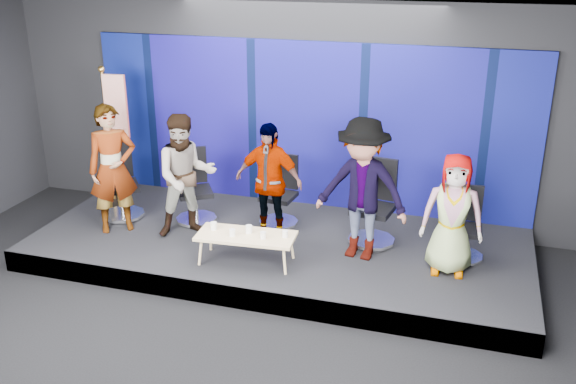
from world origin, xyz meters
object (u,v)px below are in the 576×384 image
at_px(coffee_table, 246,237).
at_px(chair_a, 121,192).
at_px(mug_b, 232,233).
at_px(mug_e, 285,234).
at_px(mug_c, 249,229).
at_px(mug_d, 263,235).
at_px(chair_d, 374,216).
at_px(panelist_d, 362,189).
at_px(chair_b, 195,198).
at_px(panelist_b, 186,176).
at_px(chair_e, 464,235).
at_px(panelist_e, 452,214).
at_px(panelist_a, 113,169).
at_px(chair_c, 280,202).
at_px(mug_a, 214,226).
at_px(panelist_c, 269,181).
at_px(flag_stand, 115,134).

bearing_deg(coffee_table, chair_a, 159.26).
distance_m(mug_b, mug_e, 0.69).
bearing_deg(coffee_table, mug_c, 74.44).
bearing_deg(mug_d, chair_d, 43.28).
bearing_deg(panelist_d, chair_b, 178.40).
height_order(panelist_b, chair_e, panelist_b).
relative_size(chair_d, panelist_e, 0.75).
bearing_deg(panelist_d, panelist_a, -168.71).
height_order(chair_e, panelist_e, panelist_e).
distance_m(chair_a, mug_b, 2.45).
xyz_separation_m(chair_c, mug_b, (-0.19, -1.43, 0.10)).
relative_size(chair_e, mug_a, 9.57).
xyz_separation_m(panelist_e, mug_e, (-2.06, -0.44, -0.35)).
xyz_separation_m(panelist_a, chair_b, (0.95, 0.64, -0.58)).
relative_size(chair_d, mug_e, 13.15).
xyz_separation_m(panelist_c, mug_a, (-0.50, -0.81, -0.40)).
height_order(mug_b, flag_stand, flag_stand).
distance_m(panelist_a, mug_a, 1.83).
relative_size(chair_c, coffee_table, 0.79).
height_order(chair_a, chair_d, chair_d).
distance_m(chair_a, flag_stand, 0.92).
distance_m(chair_b, panelist_d, 2.74).
bearing_deg(mug_b, chair_e, 20.41).
height_order(panelist_a, mug_e, panelist_a).
relative_size(panelist_b, panelist_c, 1.06).
height_order(chair_b, coffee_table, chair_b).
bearing_deg(panelist_e, chair_e, 68.01).
distance_m(chair_c, mug_c, 1.28).
bearing_deg(mug_b, mug_d, 5.76).
bearing_deg(coffee_table, mug_d, -10.62).
height_order(panelist_b, panelist_d, panelist_d).
distance_m(panelist_d, mug_a, 2.02).
bearing_deg(coffee_table, panelist_e, 11.40).
bearing_deg(panelist_b, mug_a, -73.50).
distance_m(chair_c, panelist_e, 2.70).
bearing_deg(coffee_table, chair_e, 19.83).
relative_size(chair_d, mug_b, 12.74).
xyz_separation_m(panelist_c, chair_d, (1.46, 0.28, -0.46)).
xyz_separation_m(chair_a, panelist_d, (3.79, -0.29, 0.58)).
bearing_deg(panelist_c, chair_c, 94.54).
xyz_separation_m(chair_d, chair_e, (1.24, -0.13, -0.07)).
distance_m(chair_a, mug_d, 2.81).
height_order(chair_b, panelist_b, panelist_b).
distance_m(coffee_table, mug_e, 0.52).
xyz_separation_m(chair_a, mug_c, (2.41, -0.84, 0.07)).
bearing_deg(flag_stand, panelist_d, -15.13).
height_order(panelist_d, mug_e, panelist_d).
height_order(chair_e, coffee_table, chair_e).
height_order(panelist_b, chair_c, panelist_b).
relative_size(panelist_b, mug_c, 17.25).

